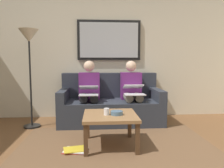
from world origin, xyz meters
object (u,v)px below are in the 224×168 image
couch (110,105)px  standing_lamp (29,47)px  person_right (89,90)px  framed_mirror (109,40)px  magazine_stack (75,150)px  person_left (132,90)px  bowl (117,113)px  cup (107,112)px  coffee_table (110,118)px  laptop_silver (89,91)px  laptop_white (134,90)px

couch → standing_lamp: (1.37, 0.27, 1.06)m
couch → person_right: 0.49m
framed_mirror → magazine_stack: size_ratio=3.91×
person_left → magazine_stack: 1.71m
bowl → magazine_stack: bearing=13.1°
cup → person_left: bearing=-113.7°
couch → bowl: size_ratio=11.47×
person_right → magazine_stack: 1.44m
coffee_table → cup: cup is taller
laptop_silver → coffee_table: bearing=108.7°
couch → coffee_table: bearing=86.1°
framed_mirror → cup: (0.13, 1.65, -1.08)m
laptop_white → standing_lamp: 1.91m
couch → standing_lamp: 1.75m
bowl → magazine_stack: bowl is taller
cup → person_left: person_left is taller
magazine_stack → cup: bearing=-163.4°
magazine_stack → standing_lamp: size_ratio=0.19×
coffee_table → magazine_stack: (0.45, 0.16, -0.35)m
laptop_white → person_right: person_right is taller
person_left → cup: bearing=66.3°
bowl → coffee_table: bearing=-23.2°
person_right → laptop_silver: 0.24m
framed_mirror → person_right: (0.39, 0.46, -0.94)m
cup → standing_lamp: 1.82m
couch → magazine_stack: size_ratio=5.72×
couch → cup: (0.13, 1.26, 0.16)m
couch → laptop_white: couch is taller
coffee_table → person_right: person_right is taller
bowl → laptop_white: size_ratio=0.41×
cup → magazine_stack: size_ratio=0.28×
framed_mirror → standing_lamp: bearing=25.6°
cup → person_right: size_ratio=0.08×
person_left → magazine_stack: size_ratio=3.54×
cup → bowl: cup is taller
magazine_stack → couch: bearing=-111.1°
couch → coffee_table: (0.08, 1.22, 0.06)m
standing_lamp → magazine_stack: bearing=127.1°
coffee_table → person_right: (0.31, -1.15, 0.23)m
person_left → laptop_white: person_left is taller
coffee_table → standing_lamp: size_ratio=0.42×
person_left → laptop_white: bearing=90.0°
cup → laptop_white: size_ratio=0.23×
laptop_white → bowl: bearing=67.8°
magazine_stack → standing_lamp: 1.94m
couch → framed_mirror: 1.30m
standing_lamp → person_right: bearing=-168.5°
framed_mirror → standing_lamp: (1.37, 0.66, -0.18)m
cup → person_right: bearing=-77.7°
magazine_stack → standing_lamp: (0.84, -1.11, 1.35)m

